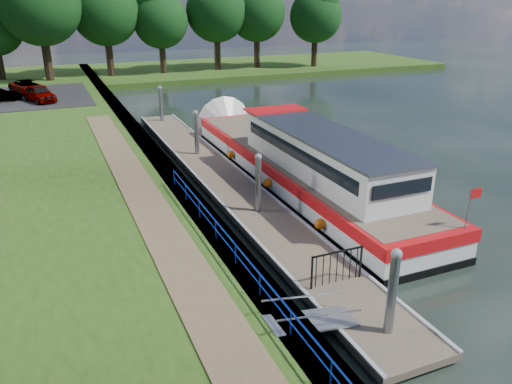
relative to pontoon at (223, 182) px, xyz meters
name	(u,v)px	position (x,y,z in m)	size (l,w,h in m)	color
ground	(375,333)	(0.00, -13.00, -0.18)	(160.00, 160.00, 0.00)	black
bank_edge	(164,172)	(-2.55, 2.00, 0.20)	(1.10, 90.00, 0.78)	#473D2D
far_bank	(209,69)	(12.00, 39.00, 0.12)	(60.00, 18.00, 0.60)	#274814
footpath	(159,224)	(-4.40, -5.00, 0.62)	(1.60, 40.00, 0.05)	brown
carpark	(3,99)	(-11.00, 25.00, 0.62)	(14.00, 12.00, 0.06)	black
blue_fence	(247,263)	(-2.75, -10.00, 1.13)	(0.04, 18.04, 0.72)	#0C2DBF
pontoon	(223,182)	(0.00, 0.00, 0.00)	(2.50, 30.00, 0.56)	brown
mooring_piles	(223,161)	(0.00, 0.00, 1.10)	(0.30, 27.30, 3.55)	gray
gangway	(311,320)	(-1.85, -12.50, 0.44)	(2.58, 1.00, 0.92)	#A5A8AD
gate_panel	(337,262)	(0.00, -10.80, 0.97)	(1.85, 0.05, 1.15)	black
barge	(294,161)	(3.60, -0.78, 0.90)	(4.36, 21.15, 4.78)	black
horizon_trees	(93,6)	(-1.61, 35.68, 7.76)	(54.38, 10.03, 12.87)	#332316
car_a	(39,93)	(-8.10, 22.30, 1.32)	(1.59, 3.94, 1.34)	#999999
car_d	(28,87)	(-8.92, 26.37, 1.26)	(2.01, 4.35, 1.21)	#999999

